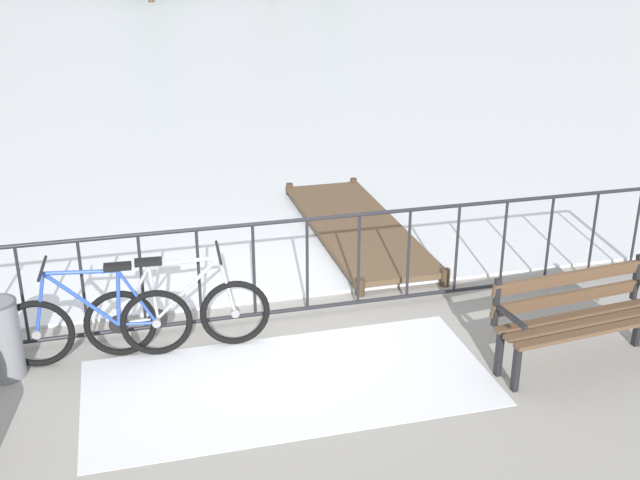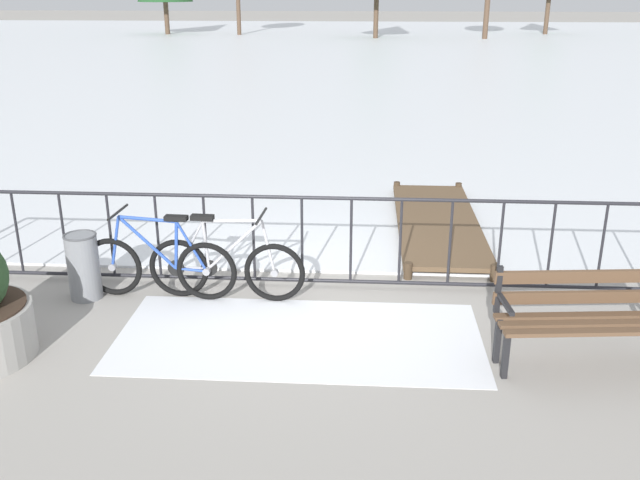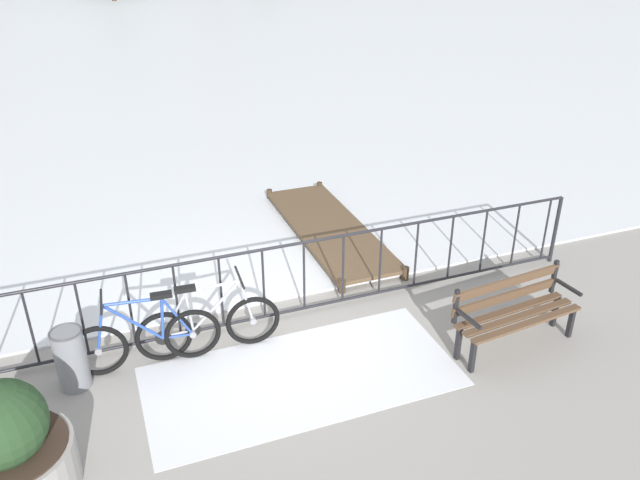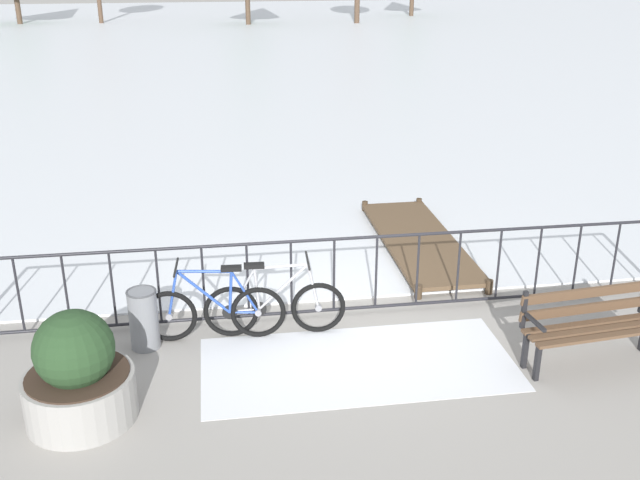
# 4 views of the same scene
# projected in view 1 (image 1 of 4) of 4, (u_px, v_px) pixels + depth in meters

# --- Properties ---
(ground_plane) EXTENTS (160.00, 160.00, 0.00)m
(ground_plane) POSITION_uv_depth(u_px,v_px,m) (256.00, 321.00, 7.85)
(ground_plane) COLOR #9E9991
(frozen_pond) EXTENTS (80.00, 56.00, 0.03)m
(frozen_pond) POSITION_uv_depth(u_px,v_px,m) (136.00, 21.00, 33.33)
(frozen_pond) COLOR white
(frozen_pond) RESTS_ON ground
(snow_patch) EXTENTS (3.52, 1.65, 0.01)m
(snow_patch) POSITION_uv_depth(u_px,v_px,m) (289.00, 382.00, 6.79)
(snow_patch) COLOR white
(snow_patch) RESTS_ON ground
(railing_fence) EXTENTS (9.06, 0.06, 1.07)m
(railing_fence) POSITION_uv_depth(u_px,v_px,m) (254.00, 271.00, 7.65)
(railing_fence) COLOR #232328
(railing_fence) RESTS_ON ground
(bicycle_near_railing) EXTENTS (1.71, 0.52, 0.97)m
(bicycle_near_railing) POSITION_uv_depth(u_px,v_px,m) (178.00, 314.00, 7.20)
(bicycle_near_railing) COLOR black
(bicycle_near_railing) RESTS_ON ground
(bicycle_second) EXTENTS (1.71, 0.52, 0.97)m
(bicycle_second) POSITION_uv_depth(u_px,v_px,m) (98.00, 324.00, 7.02)
(bicycle_second) COLOR black
(bicycle_second) RESTS_ON ground
(park_bench) EXTENTS (1.64, 0.64, 0.89)m
(park_bench) POSITION_uv_depth(u_px,v_px,m) (577.00, 312.00, 6.94)
(park_bench) COLOR brown
(park_bench) RESTS_ON ground
(trash_bin) EXTENTS (0.35, 0.35, 0.73)m
(trash_bin) POSITION_uv_depth(u_px,v_px,m) (1.00, 339.00, 6.77)
(trash_bin) COLOR gray
(trash_bin) RESTS_ON ground
(wooden_dock) EXTENTS (1.10, 3.57, 0.20)m
(wooden_dock) POSITION_uv_depth(u_px,v_px,m) (356.00, 226.00, 10.04)
(wooden_dock) COLOR brown
(wooden_dock) RESTS_ON ground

